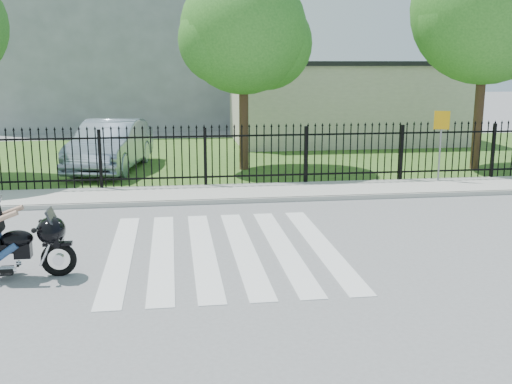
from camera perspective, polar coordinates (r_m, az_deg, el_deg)
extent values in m
plane|color=slate|center=(11.97, -3.12, -5.55)|extent=(120.00, 120.00, 0.00)
cube|color=#ADAAA3|center=(16.77, -4.60, -0.16)|extent=(40.00, 2.00, 0.12)
cube|color=#ADAAA3|center=(15.80, -4.38, -0.94)|extent=(40.00, 0.12, 0.12)
cube|color=#2F501B|center=(23.66, -5.64, 3.34)|extent=(40.00, 12.00, 0.02)
cube|color=black|center=(17.69, -4.82, 1.45)|extent=(26.00, 0.04, 0.05)
cube|color=black|center=(17.51, -4.89, 5.31)|extent=(26.00, 0.04, 0.05)
cylinder|color=#382316|center=(20.56, -1.18, 7.86)|extent=(0.32, 0.32, 4.16)
sphere|color=#29681D|center=(20.53, -1.21, 15.12)|extent=(4.20, 4.20, 4.20)
cylinder|color=#382316|center=(22.03, 20.52, 8.23)|extent=(0.32, 0.32, 4.80)
sphere|color=#29681D|center=(22.06, 21.13, 16.01)|extent=(5.00, 5.00, 5.00)
cube|color=beige|center=(28.55, 8.25, 8.31)|extent=(10.00, 6.00, 3.50)
cube|color=black|center=(28.48, 8.36, 12.02)|extent=(10.20, 6.20, 0.20)
cube|color=#999BA2|center=(37.48, -11.57, 15.61)|extent=(15.00, 10.00, 12.00)
torus|color=black|center=(11.04, -18.27, -6.11)|extent=(0.62, 0.12, 0.62)
ellipsoid|color=black|center=(11.07, -21.82, -4.16)|extent=(0.55, 0.36, 0.29)
cube|color=silver|center=(11.23, -22.79, -5.92)|extent=(0.36, 0.27, 0.27)
ellipsoid|color=black|center=(10.91, -18.91, -3.49)|extent=(0.48, 0.64, 0.48)
imported|color=#8D9CB2|center=(21.13, -13.68, 4.36)|extent=(2.74, 5.44, 1.71)
cylinder|color=slate|center=(19.02, 17.12, 4.09)|extent=(0.06, 0.06, 2.02)
cube|color=#D5950B|center=(18.91, 17.30, 6.55)|extent=(0.44, 0.20, 0.55)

